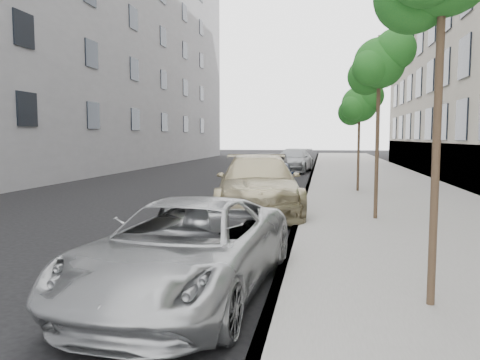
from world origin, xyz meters
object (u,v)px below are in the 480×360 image
(tree_far, at_px, (360,104))
(sedan_black, at_px, (270,168))
(tree_mid, at_px, (380,63))
(sedan_rear, at_px, (293,160))
(suv, at_px, (258,184))
(sedan_blue, at_px, (276,176))
(minivan, at_px, (186,249))

(tree_far, height_order, sedan_black, tree_far)
(tree_mid, height_order, sedan_black, tree_mid)
(tree_mid, bearing_deg, sedan_rear, 100.46)
(sedan_black, bearing_deg, sedan_rear, 82.73)
(suv, distance_m, sedan_rear, 16.75)
(suv, height_order, sedan_rear, suv)
(tree_far, height_order, suv, tree_far)
(tree_far, height_order, sedan_blue, tree_far)
(tree_mid, distance_m, sedan_blue, 8.30)
(minivan, bearing_deg, sedan_blue, 94.82)
(tree_mid, distance_m, tree_far, 6.53)
(sedan_blue, xyz_separation_m, sedan_rear, (-0.00, 11.28, 0.12))
(sedan_blue, relative_size, sedan_black, 0.88)
(sedan_blue, bearing_deg, minivan, -93.64)
(suv, xyz_separation_m, sedan_blue, (0.02, 5.48, -0.22))
(tree_far, distance_m, suv, 6.78)
(sedan_black, relative_size, sedan_rear, 0.82)
(tree_far, bearing_deg, sedan_black, 130.08)
(tree_mid, distance_m, sedan_black, 12.58)
(minivan, relative_size, suv, 0.83)
(tree_far, xyz_separation_m, suv, (-3.34, -5.24, -2.71))
(suv, bearing_deg, tree_far, 48.12)
(sedan_rear, bearing_deg, tree_mid, -73.21)
(sedan_blue, bearing_deg, sedan_rear, 86.36)
(tree_far, relative_size, sedan_black, 1.00)
(tree_mid, xyz_separation_m, sedan_blue, (-3.33, 6.74, -3.53))
(suv, bearing_deg, sedan_black, 84.97)
(sedan_black, distance_m, sedan_rear, 6.68)
(minivan, xyz_separation_m, sedan_blue, (0.00, 13.05, -0.04))
(sedan_black, bearing_deg, sedan_blue, -81.06)
(suv, bearing_deg, minivan, -99.21)
(minivan, distance_m, sedan_black, 17.71)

